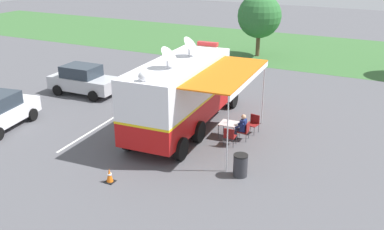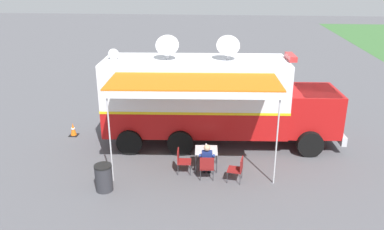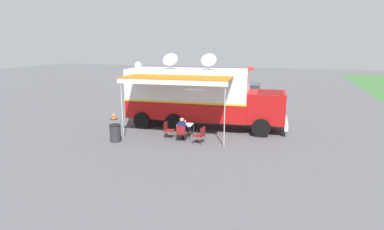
% 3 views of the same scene
% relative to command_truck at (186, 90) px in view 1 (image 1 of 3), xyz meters
% --- Properties ---
extents(ground_plane, '(100.00, 100.00, 0.00)m').
position_rel_command_truck_xyz_m(ground_plane, '(0.01, -0.75, -1.95)').
color(ground_plane, '#515156').
extents(grass_verge, '(80.00, 14.00, 0.01)m').
position_rel_command_truck_xyz_m(grass_verge, '(0.01, 19.84, -1.94)').
color(grass_verge, '#386633').
rests_on(grass_verge, ground).
extents(lot_stripe, '(0.40, 4.80, 0.01)m').
position_rel_command_truck_xyz_m(lot_stripe, '(-3.90, -2.63, -1.94)').
color(lot_stripe, silver).
rests_on(lot_stripe, ground).
extents(command_truck, '(5.30, 9.62, 4.53)m').
position_rel_command_truck_xyz_m(command_truck, '(0.00, 0.00, 0.00)').
color(command_truck, '#B71414').
rests_on(command_truck, ground).
extents(folding_table, '(0.85, 0.85, 0.73)m').
position_rel_command_truck_xyz_m(folding_table, '(2.33, -0.16, -1.27)').
color(folding_table, silver).
rests_on(folding_table, ground).
extents(water_bottle, '(0.07, 0.07, 0.22)m').
position_rel_command_truck_xyz_m(water_bottle, '(2.29, -0.17, -1.11)').
color(water_bottle, silver).
rests_on(water_bottle, folding_table).
extents(folding_chair_at_table, '(0.51, 0.51, 0.87)m').
position_rel_command_truck_xyz_m(folding_chair_at_table, '(3.13, -0.09, -1.43)').
color(folding_chair_at_table, maroon).
rests_on(folding_chair_at_table, ground).
extents(folding_chair_beside_table, '(0.51, 0.51, 0.87)m').
position_rel_command_truck_xyz_m(folding_chair_beside_table, '(2.72, -1.01, -1.43)').
color(folding_chair_beside_table, maroon).
rests_on(folding_chair_beside_table, ground).
extents(folding_chair_spare_by_truck, '(0.56, 0.56, 0.87)m').
position_rel_command_truck_xyz_m(folding_chair_spare_by_truck, '(3.17, 0.96, -1.43)').
color(folding_chair_spare_by_truck, maroon).
rests_on(folding_chair_spare_by_truck, ground).
extents(seated_responder, '(0.68, 0.57, 1.25)m').
position_rel_command_truck_xyz_m(seated_responder, '(2.94, -0.10, -1.30)').
color(seated_responder, navy).
rests_on(seated_responder, ground).
extents(trash_bin, '(0.57, 0.57, 0.91)m').
position_rel_command_truck_xyz_m(trash_bin, '(4.14, -3.38, -1.49)').
color(trash_bin, '#2D2D33').
rests_on(trash_bin, ground).
extents(traffic_cone, '(0.36, 0.36, 0.58)m').
position_rel_command_truck_xyz_m(traffic_cone, '(-0.14, -6.07, -1.67)').
color(traffic_cone, black).
rests_on(traffic_cone, ground).
extents(car_far_corner, '(4.25, 2.12, 1.76)m').
position_rel_command_truck_xyz_m(car_far_corner, '(-7.96, 1.96, -1.07)').
color(car_far_corner, '#B2B5BA').
rests_on(car_far_corner, ground).
extents(tree_far_left, '(3.47, 3.47, 4.97)m').
position_rel_command_truck_xyz_m(tree_far_left, '(-1.73, 16.08, 1.27)').
color(tree_far_left, brown).
rests_on(tree_far_left, ground).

